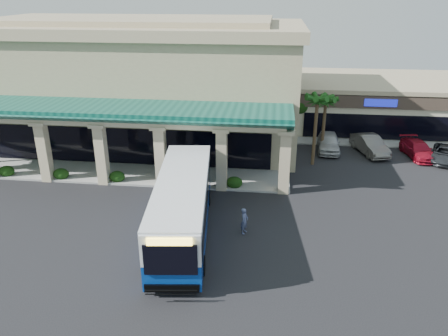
# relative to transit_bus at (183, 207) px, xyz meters

# --- Properties ---
(ground) EXTENTS (110.00, 110.00, 0.00)m
(ground) POSITION_rel_transit_bus_xyz_m (0.03, 1.27, -1.77)
(ground) COLOR black
(main_building) EXTENTS (30.80, 14.80, 11.35)m
(main_building) POSITION_rel_transit_bus_xyz_m (-7.97, 17.27, 3.90)
(main_building) COLOR tan
(main_building) RESTS_ON ground
(arcade) EXTENTS (30.00, 6.20, 5.70)m
(arcade) POSITION_rel_transit_bus_xyz_m (-7.97, 8.07, 1.08)
(arcade) COLOR #0B443A
(arcade) RESTS_ON ground
(strip_mall) EXTENTS (22.50, 12.50, 4.90)m
(strip_mall) POSITION_rel_transit_bus_xyz_m (18.03, 25.27, 0.68)
(strip_mall) COLOR beige
(strip_mall) RESTS_ON ground
(palm_0) EXTENTS (2.40, 2.40, 6.60)m
(palm_0) POSITION_rel_transit_bus_xyz_m (8.53, 12.27, 1.53)
(palm_0) COLOR #164412
(palm_0) RESTS_ON ground
(palm_1) EXTENTS (2.40, 2.40, 5.80)m
(palm_1) POSITION_rel_transit_bus_xyz_m (9.53, 15.27, 1.13)
(palm_1) COLOR #164412
(palm_1) RESTS_ON ground
(broadleaf_tree) EXTENTS (2.60, 2.60, 4.81)m
(broadleaf_tree) POSITION_rel_transit_bus_xyz_m (7.53, 20.27, 0.63)
(broadleaf_tree) COLOR black
(broadleaf_tree) RESTS_ON ground
(transit_bus) EXTENTS (4.39, 12.95, 3.55)m
(transit_bus) POSITION_rel_transit_bus_xyz_m (0.00, 0.00, 0.00)
(transit_bus) COLOR #0C389A
(transit_bus) RESTS_ON ground
(pedestrian) EXTENTS (0.56, 0.69, 1.64)m
(pedestrian) POSITION_rel_transit_bus_xyz_m (3.65, 0.45, -0.95)
(pedestrian) COLOR #4F5778
(pedestrian) RESTS_ON ground
(car_silver) EXTENTS (2.16, 4.84, 1.62)m
(car_silver) POSITION_rel_transit_bus_xyz_m (10.17, 15.84, -0.96)
(car_silver) COLOR #B9B9B9
(car_silver) RESTS_ON ground
(car_white) EXTENTS (3.03, 5.18, 1.61)m
(car_white) POSITION_rel_transit_bus_xyz_m (13.76, 15.59, -0.97)
(car_white) COLOR #615C55
(car_white) RESTS_ON ground
(car_red) EXTENTS (2.61, 4.96, 1.37)m
(car_red) POSITION_rel_transit_bus_xyz_m (17.81, 15.16, -1.09)
(car_red) COLOR maroon
(car_red) RESTS_ON ground
(car_gray) EXTENTS (3.71, 5.05, 1.28)m
(car_gray) POSITION_rel_transit_bus_xyz_m (19.83, 14.39, -1.13)
(car_gray) COLOR #292B30
(car_gray) RESTS_ON ground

